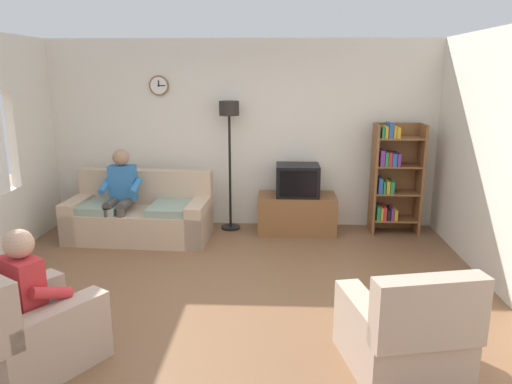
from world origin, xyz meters
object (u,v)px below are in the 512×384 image
at_px(couch, 140,216).
at_px(bookshelf, 393,177).
at_px(armchair_near_window, 29,332).
at_px(floor_lamp, 229,130).
at_px(armchair_near_bookshelf, 403,334).
at_px(tv_stand, 297,213).
at_px(person_in_left_armchair, 36,290).
at_px(tv, 298,180).
at_px(person_on_couch, 120,191).

distance_m(couch, bookshelf, 3.56).
relative_size(bookshelf, armchair_near_window, 1.34).
xyz_separation_m(floor_lamp, armchair_near_bookshelf, (1.66, -3.38, -1.16)).
bearing_deg(tv_stand, floor_lamp, 174.13).
distance_m(couch, person_in_left_armchair, 2.95).
height_order(tv, floor_lamp, floor_lamp).
relative_size(floor_lamp, armchair_near_bookshelf, 1.80).
xyz_separation_m(couch, tv_stand, (2.16, 0.37, -0.04)).
bearing_deg(armchair_near_window, floor_lamp, 70.62).
distance_m(tv_stand, armchair_near_bookshelf, 3.35).
relative_size(tv_stand, floor_lamp, 0.59).
xyz_separation_m(bookshelf, person_on_couch, (-3.72, -0.55, -0.11)).
distance_m(tv, armchair_near_window, 4.03).
bearing_deg(person_in_left_armchair, armchair_near_window, -122.94).
height_order(armchair_near_bookshelf, person_on_couch, person_on_couch).
xyz_separation_m(couch, bookshelf, (3.50, 0.44, 0.50)).
bearing_deg(person_in_left_armchair, bookshelf, 44.11).
distance_m(armchair_near_bookshelf, person_in_left_armchair, 2.85).
relative_size(tv, armchair_near_window, 0.51).
bearing_deg(tv, person_on_couch, -169.25).
height_order(floor_lamp, armchair_near_bookshelf, floor_lamp).
relative_size(tv, person_on_couch, 0.48).
distance_m(tv, floor_lamp, 1.19).
distance_m(tv_stand, bookshelf, 1.44).
xyz_separation_m(tv_stand, armchair_near_bookshelf, (0.69, -3.28, 0.02)).
bearing_deg(couch, person_in_left_armchair, -89.46).
relative_size(bookshelf, person_in_left_armchair, 1.40).
bearing_deg(person_in_left_armchair, couch, 90.54).
bearing_deg(floor_lamp, armchair_near_bookshelf, -63.92).
height_order(tv_stand, tv, tv).
height_order(couch, bookshelf, bookshelf).
xyz_separation_m(bookshelf, person_in_left_armchair, (-3.48, -3.37, -0.20)).
xyz_separation_m(couch, person_on_couch, (-0.22, -0.11, 0.39)).
xyz_separation_m(armchair_near_window, person_in_left_armchair, (0.05, 0.07, 0.32)).
distance_m(floor_lamp, person_in_left_armchair, 3.69).
bearing_deg(couch, person_on_couch, -152.99).
distance_m(armchair_near_window, person_on_couch, 2.93).
bearing_deg(person_in_left_armchair, floor_lamp, 70.95).
xyz_separation_m(tv_stand, floor_lamp, (-0.96, 0.10, 1.18)).
xyz_separation_m(tv, bookshelf, (1.34, 0.09, 0.04)).
bearing_deg(person_in_left_armchair, person_on_couch, 94.93).
height_order(armchair_near_window, person_on_couch, person_on_couch).
bearing_deg(tv, armchair_near_bookshelf, -78.01).
height_order(floor_lamp, armchair_near_window, floor_lamp).
bearing_deg(person_in_left_armchair, armchair_near_bookshelf, 0.35).
bearing_deg(armchair_near_window, bookshelf, 44.34).
relative_size(couch, tv, 3.24).
bearing_deg(floor_lamp, tv_stand, -5.87).
distance_m(bookshelf, armchair_near_bookshelf, 3.45).
xyz_separation_m(tv_stand, person_in_left_armchair, (-2.14, -3.30, 0.33)).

